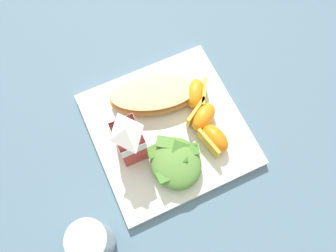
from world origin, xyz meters
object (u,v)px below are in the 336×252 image
Objects in this scene: white_plate at (168,129)px; orange_wedge_front at (214,139)px; orange_wedge_middle at (202,116)px; orange_wedge_rear at (196,93)px; milk_carton at (129,139)px; drinking_clear_cup at (92,241)px; cheesy_pizza_bread at (152,96)px; green_salad_pile at (176,163)px.

orange_wedge_front is at bearing -133.95° from white_plate.
orange_wedge_rear is (0.05, -0.01, 0.00)m from orange_wedge_middle.
orange_wedge_front is at bearing -109.90° from milk_carton.
white_plate is at bearing -55.56° from drinking_clear_cup.
drinking_clear_cup reaches higher than orange_wedge_middle.
white_plate is 0.07m from cheesy_pizza_bread.
orange_wedge_middle is (-0.00, -0.14, -0.04)m from milk_carton.
orange_wedge_middle is at bearing -90.96° from milk_carton.
orange_wedge_front is at bearing 173.37° from orange_wedge_rear.
orange_wedge_middle is (0.06, -0.08, -0.00)m from green_salad_pile.
orange_wedge_middle is at bearing -138.99° from cheesy_pizza_bread.
orange_wedge_rear is at bearing -58.11° from drinking_clear_cup.
orange_wedge_rear reaches higher than cheesy_pizza_bread.
milk_carton is 1.14× the size of drinking_clear_cup.
orange_wedge_rear is at bearing -6.63° from orange_wedge_front.
orange_wedge_rear reaches higher than white_plate.
milk_carton is 1.57× the size of orange_wedge_middle.
orange_wedge_rear is (0.10, -0.01, 0.00)m from orange_wedge_front.
orange_wedge_rear is at bearing -111.81° from cheesy_pizza_bread.
orange_wedge_middle is 0.29m from drinking_clear_cup.
cheesy_pizza_bread is at bearing 41.01° from orange_wedge_middle.
orange_wedge_rear is (-0.03, -0.08, 0.00)m from cheesy_pizza_bread.
orange_wedge_middle is 0.05m from orange_wedge_rear.
green_salad_pile is 1.61× the size of orange_wedge_front.
milk_carton is (-0.08, 0.08, 0.04)m from cheesy_pizza_bread.
orange_wedge_middle is at bearing -54.15° from green_salad_pile.
orange_wedge_front is (-0.13, -0.07, 0.00)m from cheesy_pizza_bread.
orange_wedge_rear is 0.32m from drinking_clear_cup.
white_plate is at bearing 79.02° from orange_wedge_middle.
white_plate is at bearing 114.48° from orange_wedge_rear.
orange_wedge_rear is at bearing -12.53° from orange_wedge_middle.
drinking_clear_cup is (-0.20, 0.20, 0.01)m from cheesy_pizza_bread.
drinking_clear_cup reaches higher than white_plate.
green_salad_pile reaches higher than white_plate.
cheesy_pizza_bread reaches higher than white_plate.
drinking_clear_cup is (-0.17, 0.27, 0.01)m from orange_wedge_rear.
drinking_clear_cup reaches higher than green_salad_pile.
orange_wedge_rear is (0.11, -0.09, -0.00)m from green_salad_pile.
orange_wedge_rear is at bearing -65.52° from white_plate.
green_salad_pile is at bearing -136.30° from milk_carton.
orange_wedge_rear is (0.03, -0.08, 0.03)m from white_plate.
cheesy_pizza_bread is 2.66× the size of orange_wedge_middle.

